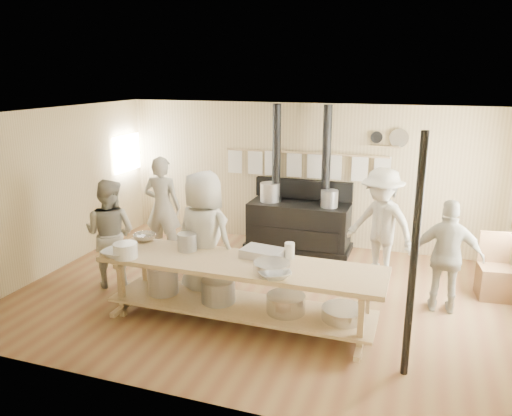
# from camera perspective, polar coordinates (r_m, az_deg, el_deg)

# --- Properties ---
(ground) EXTENTS (7.00, 7.00, 0.00)m
(ground) POSITION_cam_1_polar(r_m,az_deg,el_deg) (7.35, 0.73, -9.92)
(ground) COLOR brown
(ground) RESTS_ON ground
(room_shell) EXTENTS (7.00, 7.00, 7.00)m
(room_shell) POSITION_cam_1_polar(r_m,az_deg,el_deg) (6.82, 0.78, 2.52)
(room_shell) COLOR tan
(room_shell) RESTS_ON ground
(left_opening) EXTENTS (0.00, 0.90, 0.90)m
(left_opening) POSITION_cam_1_polar(r_m,az_deg,el_deg) (10.10, -14.53, 6.09)
(left_opening) COLOR white
(left_opening) RESTS_ON ground
(stove) EXTENTS (1.90, 0.75, 2.60)m
(stove) POSITION_cam_1_polar(r_m,az_deg,el_deg) (9.07, 4.90, -1.48)
(stove) COLOR black
(stove) RESTS_ON ground
(towel_rail) EXTENTS (3.00, 0.04, 0.47)m
(towel_rail) POSITION_cam_1_polar(r_m,az_deg,el_deg) (9.10, 5.53, 5.23)
(towel_rail) COLOR tan
(towel_rail) RESTS_ON ground
(back_wall_shelf) EXTENTS (0.63, 0.14, 0.32)m
(back_wall_shelf) POSITION_cam_1_polar(r_m,az_deg,el_deg) (8.85, 14.99, 7.46)
(back_wall_shelf) COLOR tan
(back_wall_shelf) RESTS_ON ground
(prep_table) EXTENTS (3.60, 0.90, 0.85)m
(prep_table) POSITION_cam_1_polar(r_m,az_deg,el_deg) (6.37, -1.90, -8.93)
(prep_table) COLOR tan
(prep_table) RESTS_ON ground
(support_post) EXTENTS (0.08, 0.08, 2.60)m
(support_post) POSITION_cam_1_polar(r_m,az_deg,el_deg) (5.30, 17.58, -5.69)
(support_post) COLOR black
(support_post) RESTS_ON ground
(cook_far_left) EXTENTS (0.69, 0.49, 1.77)m
(cook_far_left) POSITION_cam_1_polar(r_m,az_deg,el_deg) (8.69, -10.64, 0.06)
(cook_far_left) COLOR #A19F8E
(cook_far_left) RESTS_ON ground
(cook_left) EXTENTS (0.85, 0.69, 1.64)m
(cook_left) POSITION_cam_1_polar(r_m,az_deg,el_deg) (7.71, -16.33, -2.80)
(cook_left) COLOR #A19F8E
(cook_left) RESTS_ON ground
(cook_center) EXTENTS (1.03, 0.79, 1.88)m
(cook_center) POSITION_cam_1_polar(r_m,az_deg,el_deg) (6.84, -5.95, -3.50)
(cook_center) COLOR #A19F8E
(cook_center) RESTS_ON ground
(cook_right) EXTENTS (0.91, 0.39, 1.55)m
(cook_right) POSITION_cam_1_polar(r_m,az_deg,el_deg) (7.07, 21.05, -5.23)
(cook_right) COLOR #A19F8E
(cook_right) RESTS_ON ground
(cook_by_window) EXTENTS (1.31, 1.12, 1.76)m
(cook_by_window) POSITION_cam_1_polar(r_m,az_deg,el_deg) (7.82, 14.07, -1.90)
(cook_by_window) COLOR #A19F8E
(cook_by_window) RESTS_ON ground
(chair) EXTENTS (0.48, 0.48, 0.93)m
(chair) POSITION_cam_1_polar(r_m,az_deg,el_deg) (7.96, 25.54, -7.32)
(chair) COLOR brown
(chair) RESTS_ON ground
(bowl_white_a) EXTENTS (0.40, 0.40, 0.09)m
(bowl_white_a) POSITION_cam_1_polar(r_m,az_deg,el_deg) (6.64, -15.56, -4.99)
(bowl_white_a) COLOR white
(bowl_white_a) RESTS_ON prep_table
(bowl_steel_a) EXTENTS (0.44, 0.44, 0.10)m
(bowl_steel_a) POSITION_cam_1_polar(r_m,az_deg,el_deg) (7.15, -12.61, -3.27)
(bowl_steel_a) COLOR silver
(bowl_steel_a) RESTS_ON prep_table
(bowl_white_b) EXTENTS (0.52, 0.52, 0.09)m
(bowl_white_b) POSITION_cam_1_polar(r_m,az_deg,el_deg) (5.76, 2.10, -7.54)
(bowl_white_b) COLOR white
(bowl_white_b) RESTS_ON prep_table
(bowl_steel_b) EXTENTS (0.30, 0.30, 0.09)m
(bowl_steel_b) POSITION_cam_1_polar(r_m,az_deg,el_deg) (6.47, 0.29, -4.95)
(bowl_steel_b) COLOR silver
(bowl_steel_b) RESTS_ON prep_table
(roasting_pan) EXTENTS (0.56, 0.42, 0.11)m
(roasting_pan) POSITION_cam_1_polar(r_m,az_deg,el_deg) (6.36, 0.78, -5.18)
(roasting_pan) COLOR #B2B2B7
(roasting_pan) RESTS_ON prep_table
(mixing_bowl_large) EXTENTS (0.48, 0.48, 0.14)m
(mixing_bowl_large) POSITION_cam_1_polar(r_m,az_deg,el_deg) (5.87, 1.80, -6.85)
(mixing_bowl_large) COLOR silver
(mixing_bowl_large) RESTS_ON prep_table
(bucket_galv) EXTENTS (0.30, 0.30, 0.23)m
(bucket_galv) POSITION_cam_1_polar(r_m,az_deg,el_deg) (6.65, -7.87, -3.86)
(bucket_galv) COLOR gray
(bucket_galv) RESTS_ON prep_table
(deep_bowl_enamel) EXTENTS (0.34, 0.34, 0.19)m
(deep_bowl_enamel) POSITION_cam_1_polar(r_m,az_deg,el_deg) (6.55, -14.69, -4.72)
(deep_bowl_enamel) COLOR white
(deep_bowl_enamel) RESTS_ON prep_table
(pitcher) EXTENTS (0.14, 0.14, 0.20)m
(pitcher) POSITION_cam_1_polar(r_m,az_deg,el_deg) (6.34, 3.86, -4.87)
(pitcher) COLOR white
(pitcher) RESTS_ON prep_table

